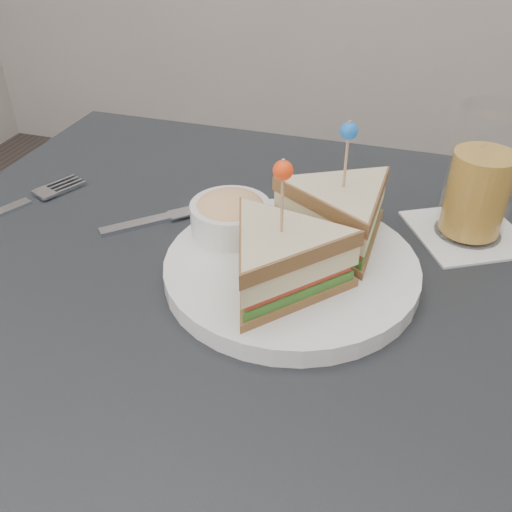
% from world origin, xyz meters
% --- Properties ---
extents(table, '(0.80, 0.80, 0.75)m').
position_xyz_m(table, '(0.00, 0.00, 0.67)').
color(table, black).
rests_on(table, ground).
extents(plate_meal, '(0.32, 0.32, 0.15)m').
position_xyz_m(plate_meal, '(0.04, 0.06, 0.79)').
color(plate_meal, white).
rests_on(plate_meal, table).
extents(cutlery_fork, '(0.11, 0.20, 0.01)m').
position_xyz_m(cutlery_fork, '(-0.32, 0.09, 0.75)').
color(cutlery_fork, silver).
rests_on(cutlery_fork, table).
extents(cutlery_knife, '(0.16, 0.15, 0.01)m').
position_xyz_m(cutlery_knife, '(-0.12, 0.13, 0.75)').
color(cutlery_knife, silver).
rests_on(cutlery_knife, table).
extents(drink_set, '(0.16, 0.16, 0.15)m').
position_xyz_m(drink_set, '(0.20, 0.19, 0.82)').
color(drink_set, silver).
rests_on(drink_set, table).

